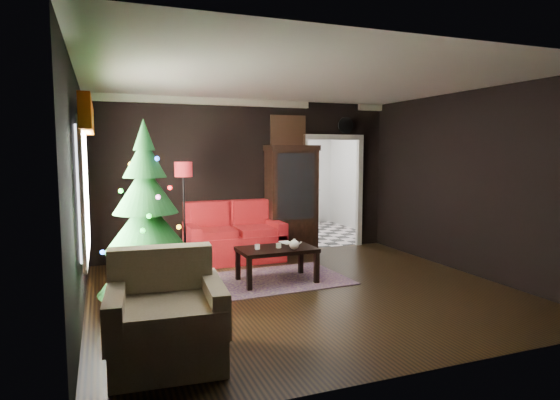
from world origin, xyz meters
name	(u,v)px	position (x,y,z in m)	size (l,w,h in m)	color
floor	(304,291)	(0.00, 0.00, 0.00)	(5.50, 5.50, 0.00)	black
ceiling	(305,80)	(0.00, 0.00, 2.80)	(5.50, 5.50, 0.00)	white
wall_back	(249,178)	(0.00, 2.50, 1.40)	(5.50, 5.50, 0.00)	black
wall_front	(427,210)	(0.00, -2.50, 1.40)	(5.50, 5.50, 0.00)	black
wall_left	(78,195)	(-2.75, 0.00, 1.40)	(5.50, 5.50, 0.00)	black
wall_right	(469,183)	(2.75, 0.00, 1.40)	(5.50, 5.50, 0.00)	black
doorway	(332,194)	(1.70, 2.50, 1.05)	(1.10, 0.10, 2.10)	silver
left_window	(83,189)	(-2.71, 0.20, 1.45)	(0.05, 1.60, 1.40)	white
valance	(87,117)	(-2.63, 0.20, 2.27)	(0.12, 2.10, 0.35)	#9E4308
kitchen_floor	(301,234)	(1.70, 4.00, 0.00)	(3.00, 3.00, 0.00)	silver
kitchen_window	(278,158)	(1.70, 5.45, 1.70)	(0.70, 0.06, 0.70)	white
rug	(278,279)	(-0.13, 0.66, 0.01)	(1.95, 1.42, 0.01)	#3A2432
loveseat	(234,232)	(-0.40, 2.05, 0.50)	(1.70, 0.90, 1.00)	maroon
curio_cabinet	(291,202)	(0.75, 2.27, 0.95)	(0.90, 0.45, 1.90)	black
floor_lamp	(184,218)	(-1.30, 1.73, 0.83)	(0.30, 0.30, 1.77)	black
christmas_tree	(146,220)	(-2.01, 0.23, 1.05)	(1.20, 1.20, 2.28)	#133217
armchair	(167,312)	(-2.01, -1.52, 0.46)	(1.01, 1.01, 1.03)	tan
coffee_table	(277,264)	(-0.19, 0.55, 0.26)	(1.09, 0.65, 0.49)	black
teapot	(294,244)	(0.00, 0.34, 0.58)	(0.16, 0.16, 0.15)	silver
cup_a	(257,247)	(-0.47, 0.56, 0.53)	(0.08, 0.08, 0.07)	silver
cup_b	(279,246)	(-0.16, 0.53, 0.53)	(0.08, 0.08, 0.07)	white
book	(282,237)	(-0.01, 0.81, 0.61)	(0.15, 0.02, 0.21)	#998666
wall_clock	(345,125)	(1.95, 2.45, 2.38)	(0.32, 0.32, 0.06)	silver
painting	(288,131)	(0.75, 2.46, 2.25)	(0.62, 0.05, 0.52)	tan
kitchen_counter	(282,208)	(1.70, 5.20, 0.45)	(1.80, 0.60, 0.90)	white
kitchen_table	(294,220)	(1.40, 3.70, 0.38)	(0.70, 0.70, 0.75)	brown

